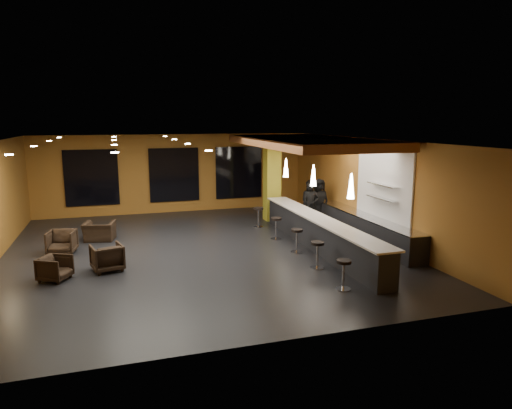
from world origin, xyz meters
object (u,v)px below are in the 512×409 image
object	(u,v)px
armchair_a	(55,268)
bar_stool_3	(276,225)
pendant_2	(286,168)
bar_stool_0	(344,271)
bar_counter	(318,234)
pendant_1	(313,176)
staff_c	(319,201)
armchair_b	(107,257)
bar_stool_1	(317,251)
bar_stool_4	(258,215)
staff_b	(311,201)
armchair_c	(62,242)
column	(272,178)
prep_counter	(365,228)
staff_a	(311,205)
bar_stool_2	(297,238)
pendant_0	(351,186)
armchair_d	(99,231)

from	to	relation	value
armchair_a	bar_stool_3	bearing A→B (deg)	-44.30
pendant_2	bar_stool_0	size ratio (longest dim) A/B	0.92
bar_counter	pendant_1	xyz separation A→B (m)	(0.00, 0.50, 1.85)
pendant_2	staff_c	xyz separation A→B (m)	(1.60, 0.45, -1.44)
armchair_b	bar_stool_3	xyz separation A→B (m)	(5.62, 1.76, 0.12)
bar_stool_1	bar_stool_3	world-z (taller)	bar_stool_3
pendant_1	bar_stool_4	xyz separation A→B (m)	(-0.94, 2.98, -1.85)
staff_b	staff_c	bearing A→B (deg)	-19.82
armchair_c	bar_stool_1	size ratio (longest dim) A/B	1.06
staff_c	column	bearing A→B (deg)	141.91
column	prep_counter	bearing A→B (deg)	-64.00
bar_counter	prep_counter	xyz separation A→B (m)	(2.00, 0.50, -0.07)
staff_a	pendant_2	bearing A→B (deg)	-170.08
pendant_1	pendant_2	bearing A→B (deg)	90.00
staff_b	staff_c	distance (m)	0.34
bar_stool_2	bar_stool_3	distance (m)	1.71
pendant_0	armchair_d	bearing A→B (deg)	142.40
bar_stool_3	armchair_b	bearing A→B (deg)	-162.64
pendant_2	bar_counter	bearing A→B (deg)	-90.00
bar_stool_0	staff_b	bearing A→B (deg)	72.28
staff_b	armchair_a	distance (m)	10.14
pendant_2	armchair_d	world-z (taller)	pendant_2
staff_b	armchair_b	world-z (taller)	staff_b
staff_c	armchair_b	world-z (taller)	staff_c
prep_counter	armchair_b	xyz separation A→B (m)	(-8.51, -0.69, -0.05)
prep_counter	bar_stool_3	world-z (taller)	prep_counter
bar_stool_2	bar_stool_3	xyz separation A→B (m)	(-0.08, 1.71, 0.01)
bar_stool_3	staff_c	bearing A→B (deg)	37.12
pendant_0	armchair_d	xyz separation A→B (m)	(-6.81, 5.24, -2.02)
pendant_0	bar_stool_1	distance (m)	2.05
bar_stool_4	bar_stool_3	bearing A→B (deg)	-88.61
bar_counter	column	size ratio (longest dim) A/B	2.29
pendant_1	armchair_a	xyz separation A→B (m)	(-7.81, -1.11, -2.03)
staff_c	bar_stool_3	bearing A→B (deg)	-145.30
armchair_b	bar_stool_3	world-z (taller)	bar_stool_3
armchair_c	armchair_d	distance (m)	1.70
bar_stool_0	bar_stool_2	xyz separation A→B (m)	(0.11, 3.31, -0.00)
armchair_c	bar_counter	bearing A→B (deg)	-4.27
armchair_b	pendant_0	bearing A→B (deg)	150.35
staff_c	pendant_2	bearing A→B (deg)	-166.67
staff_c	armchair_b	distance (m)	8.91
staff_b	bar_stool_0	distance (m)	7.50
staff_a	staff_b	distance (m)	0.88
prep_counter	bar_stool_0	world-z (taller)	prep_counter
staff_b	bar_counter	bearing A→B (deg)	-85.75
armchair_a	bar_stool_0	bearing A→B (deg)	-84.17
pendant_1	staff_c	world-z (taller)	pendant_1
armchair_b	bar_stool_4	world-z (taller)	bar_stool_4
column	bar_stool_4	world-z (taller)	column
staff_c	pendant_1	bearing A→B (deg)	-120.88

